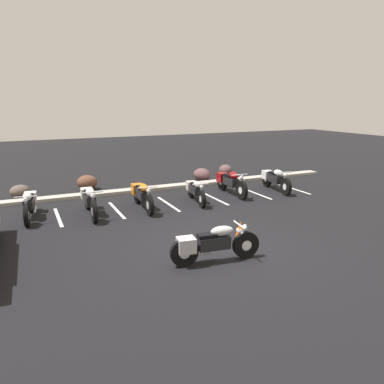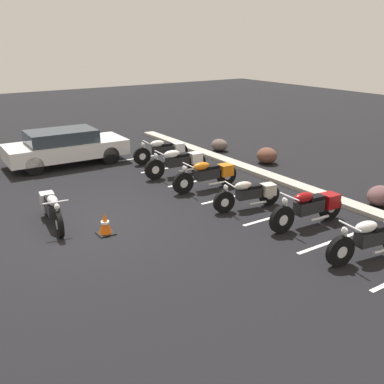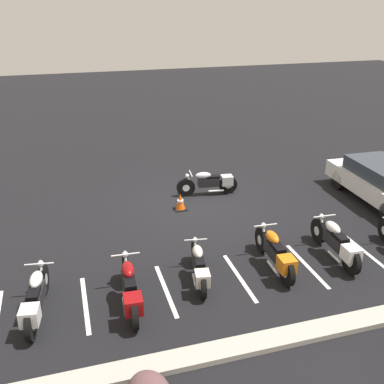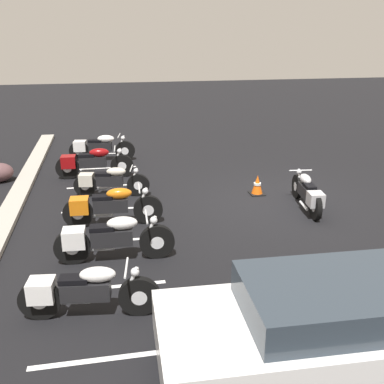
% 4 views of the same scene
% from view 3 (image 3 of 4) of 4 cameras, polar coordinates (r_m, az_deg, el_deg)
% --- Properties ---
extents(ground, '(60.00, 60.00, 0.00)m').
position_cam_3_polar(ground, '(14.93, 0.79, -1.39)').
color(ground, black).
extents(motorcycle_silver_featured, '(2.12, 0.64, 0.83)m').
position_cam_3_polar(motorcycle_silver_featured, '(15.42, 2.34, 1.22)').
color(motorcycle_silver_featured, black).
rests_on(motorcycle_silver_featured, ground).
extents(parked_bike_1, '(0.65, 2.31, 0.91)m').
position_cam_3_polar(parked_bike_1, '(12.21, 17.94, -6.13)').
color(parked_bike_1, black).
rests_on(parked_bike_1, ground).
extents(parked_bike_2, '(0.64, 2.27, 0.89)m').
position_cam_3_polar(parked_bike_2, '(11.40, 10.58, -7.58)').
color(parked_bike_2, black).
rests_on(parked_bike_2, ground).
extents(parked_bike_3, '(0.68, 2.03, 0.80)m').
position_cam_3_polar(parked_bike_3, '(10.77, 0.89, -9.43)').
color(parked_bike_3, black).
rests_on(parked_bike_3, ground).
extents(parked_bike_4, '(0.65, 2.32, 0.91)m').
position_cam_3_polar(parked_bike_4, '(10.05, -7.89, -12.00)').
color(parked_bike_4, black).
rests_on(parked_bike_4, ground).
extents(parked_bike_5, '(0.73, 2.24, 0.88)m').
position_cam_3_polar(parked_bike_5, '(10.23, -19.24, -12.64)').
color(parked_bike_5, black).
rests_on(parked_bike_5, ground).
extents(car_white, '(1.93, 4.35, 1.29)m').
position_cam_3_polar(car_white, '(16.09, 23.18, 1.13)').
color(car_white, black).
rests_on(car_white, ground).
extents(concrete_curb, '(18.00, 0.50, 0.12)m').
position_cam_3_polar(concrete_curb, '(9.68, 13.13, -17.23)').
color(concrete_curb, '#A8A399').
rests_on(concrete_curb, ground).
extents(traffic_cone, '(0.40, 0.40, 0.54)m').
position_cam_3_polar(traffic_cone, '(14.40, -1.49, -1.29)').
color(traffic_cone, black).
rests_on(traffic_cone, ground).
extents(stall_line_1, '(0.10, 2.10, 0.00)m').
position_cam_3_polar(stall_line_1, '(12.92, 21.54, -7.42)').
color(stall_line_1, white).
rests_on(stall_line_1, ground).
extents(stall_line_2, '(0.10, 2.10, 0.00)m').
position_cam_3_polar(stall_line_2, '(11.95, 14.38, -9.04)').
color(stall_line_2, white).
rests_on(stall_line_2, ground).
extents(stall_line_3, '(0.10, 2.10, 0.00)m').
position_cam_3_polar(stall_line_3, '(11.21, 6.05, -10.72)').
color(stall_line_3, white).
rests_on(stall_line_3, ground).
extents(stall_line_4, '(0.10, 2.10, 0.00)m').
position_cam_3_polar(stall_line_4, '(10.74, -3.33, -12.33)').
color(stall_line_4, white).
rests_on(stall_line_4, ground).
extents(stall_line_5, '(0.10, 2.10, 0.00)m').
position_cam_3_polar(stall_line_5, '(10.58, -13.39, -13.68)').
color(stall_line_5, white).
rests_on(stall_line_5, ground).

